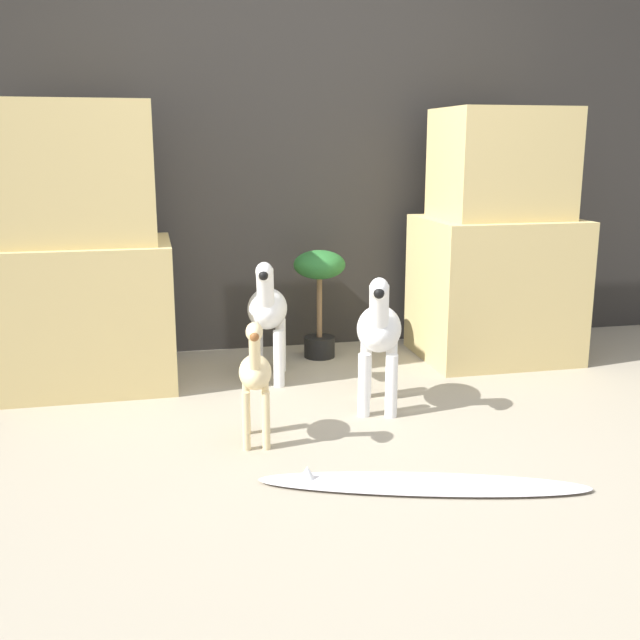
# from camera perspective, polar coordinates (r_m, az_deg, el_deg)

# --- Properties ---
(ground_plane) EXTENTS (14.00, 14.00, 0.00)m
(ground_plane) POSITION_cam_1_polar(r_m,az_deg,el_deg) (3.03, 3.38, -10.13)
(ground_plane) COLOR #9E937F
(wall_back) EXTENTS (6.40, 0.08, 2.20)m
(wall_back) POSITION_cam_1_polar(r_m,az_deg,el_deg) (4.46, -2.67, 11.95)
(wall_back) COLOR #2D2B28
(wall_back) RESTS_ON ground_plane
(rock_pillar_left) EXTENTS (0.83, 0.68, 1.40)m
(rock_pillar_left) POSITION_cam_1_polar(r_m,az_deg,el_deg) (3.92, -17.42, 4.50)
(rock_pillar_left) COLOR #D1B775
(rock_pillar_left) RESTS_ON ground_plane
(rock_pillar_right) EXTENTS (0.83, 0.68, 1.39)m
(rock_pillar_right) POSITION_cam_1_polar(r_m,az_deg,el_deg) (4.34, 13.30, 5.27)
(rock_pillar_right) COLOR #D1B775
(rock_pillar_right) RESTS_ON ground_plane
(zebra_right) EXTENTS (0.31, 0.50, 0.65)m
(zebra_right) POSITION_cam_1_polar(r_m,az_deg,el_deg) (3.42, 4.51, -0.99)
(zebra_right) COLOR white
(zebra_right) RESTS_ON ground_plane
(zebra_left) EXTENTS (0.28, 0.51, 0.65)m
(zebra_left) POSITION_cam_1_polar(r_m,az_deg,el_deg) (3.83, -4.05, 0.59)
(zebra_left) COLOR white
(zebra_left) RESTS_ON ground_plane
(giraffe_figurine) EXTENTS (0.16, 0.36, 0.55)m
(giraffe_figurine) POSITION_cam_1_polar(r_m,az_deg,el_deg) (3.03, -4.96, -4.10)
(giraffe_figurine) COLOR beige
(giraffe_figurine) RESTS_ON ground_plane
(potted_palm_front) EXTENTS (0.29, 0.29, 0.62)m
(potted_palm_front) POSITION_cam_1_polar(r_m,az_deg,el_deg) (4.24, -0.04, 2.85)
(potted_palm_front) COLOR black
(potted_palm_front) RESTS_ON ground_plane
(surfboard) EXTENTS (1.20, 0.52, 0.07)m
(surfboard) POSITION_cam_1_polar(r_m,az_deg,el_deg) (2.77, 7.64, -12.25)
(surfboard) COLOR silver
(surfboard) RESTS_ON ground_plane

